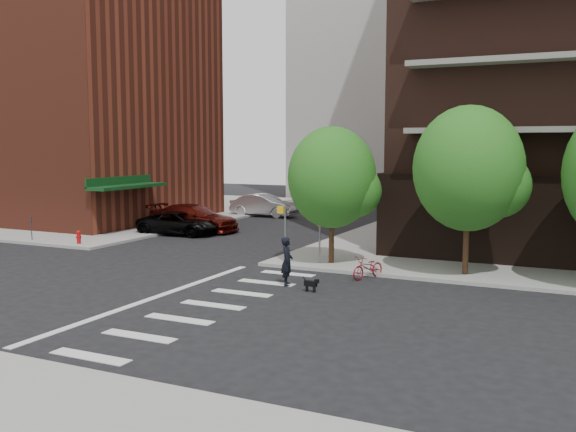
% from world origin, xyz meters
% --- Properties ---
extents(ground, '(120.00, 120.00, 0.00)m').
position_xyz_m(ground, '(0.00, 0.00, 0.00)').
color(ground, black).
rests_on(ground, ground).
extents(sidewalk_nw, '(31.00, 33.00, 0.15)m').
position_xyz_m(sidewalk_nw, '(-24.50, 23.50, 0.07)').
color(sidewalk_nw, gray).
rests_on(sidewalk_nw, ground).
extents(crosswalk, '(3.85, 13.00, 0.01)m').
position_xyz_m(crosswalk, '(2.21, -0.00, 0.01)').
color(crosswalk, silver).
rests_on(crosswalk, ground).
extents(midrise_nw, '(21.40, 15.50, 20.00)m').
position_xyz_m(midrise_nw, '(-22.00, 18.00, 10.15)').
color(midrise_nw, maroon).
rests_on(midrise_nw, sidewalk_nw).
extents(tree_a, '(4.00, 4.00, 5.90)m').
position_xyz_m(tree_a, '(4.00, 8.50, 4.04)').
color(tree_a, '#301E11').
rests_on(tree_a, sidewalk_ne).
extents(tree_b, '(4.50, 4.50, 6.65)m').
position_xyz_m(tree_b, '(10.00, 8.50, 4.54)').
color(tree_b, '#301E11').
rests_on(tree_b, sidewalk_ne).
extents(pedestrian_signal, '(2.18, 0.67, 2.60)m').
position_xyz_m(pedestrian_signal, '(2.32, 7.92, 1.85)').
color(pedestrian_signal, slate).
rests_on(pedestrian_signal, sidewalk_ne).
extents(fire_hydrant, '(0.24, 0.24, 0.73)m').
position_xyz_m(fire_hydrant, '(-10.50, 7.80, 0.55)').
color(fire_hydrant, '#A50C0C').
rests_on(fire_hydrant, sidewalk_nw).
extents(parking_meter, '(0.10, 0.08, 1.32)m').
position_xyz_m(parking_meter, '(-14.00, 7.80, 0.96)').
color(parking_meter, black).
rests_on(parking_meter, sidewalk_nw).
extents(parked_car_black, '(2.86, 5.32, 1.42)m').
position_xyz_m(parked_car_black, '(-8.20, 13.90, 0.71)').
color(parked_car_black, black).
rests_on(parked_car_black, ground).
extents(parked_car_maroon, '(2.68, 6.07, 1.73)m').
position_xyz_m(parked_car_maroon, '(-8.20, 15.52, 0.87)').
color(parked_car_maroon, '#480D08').
rests_on(parked_car_maroon, ground).
extents(parked_car_silver, '(1.81, 5.20, 1.71)m').
position_xyz_m(parked_car_silver, '(-8.20, 25.13, 0.86)').
color(parked_car_silver, '#A3A5AB').
rests_on(parked_car_silver, ground).
extents(scooter, '(1.25, 1.93, 0.96)m').
position_xyz_m(scooter, '(6.43, 6.50, 0.48)').
color(scooter, maroon).
rests_on(scooter, ground).
extents(dog_walker, '(0.82, 0.68, 1.92)m').
position_xyz_m(dog_walker, '(3.94, 3.95, 0.96)').
color(dog_walker, black).
rests_on(dog_walker, ground).
extents(dog, '(0.62, 0.25, 0.52)m').
position_xyz_m(dog, '(5.26, 3.31, 0.32)').
color(dog, black).
rests_on(dog, ground).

